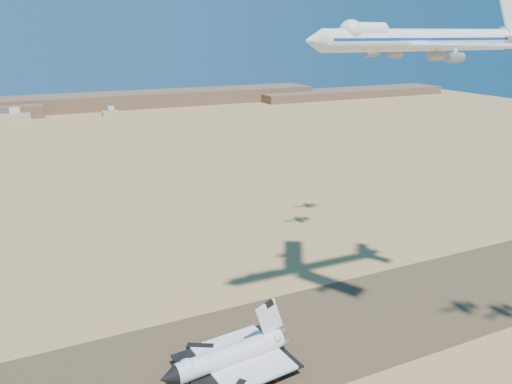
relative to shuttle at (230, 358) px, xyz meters
name	(u,v)px	position (x,y,z in m)	size (l,w,h in m)	color
ground	(246,351)	(8.20, 7.55, -5.25)	(1200.00, 1200.00, 0.00)	#A57C49
runway	(246,351)	(8.20, 7.55, -5.22)	(600.00, 50.00, 0.06)	brown
ridgeline	(124,103)	(73.52, 534.86, 2.38)	(960.00, 90.00, 18.00)	brown
hangars	(11,117)	(-55.79, 485.99, -0.42)	(200.50, 29.50, 30.00)	#A29F8F
shuttle	(230,358)	(0.00, 0.00, 0.00)	(39.79, 27.14, 19.54)	silver
carrier_747	(414,40)	(54.65, -1.40, 84.79)	(73.85, 57.35, 18.43)	white
crew_a	(277,380)	(10.11, -9.28, -4.40)	(0.58, 0.38, 1.59)	#E2480D
crew_b	(253,378)	(4.58, -5.76, -4.33)	(0.84, 0.49, 1.74)	#E2480D
crew_c	(264,377)	(7.49, -6.66, -4.33)	(1.01, 0.52, 1.73)	#E2480D
chase_jet_d	(374,43)	(80.35, 48.80, 82.77)	(15.87, 8.48, 3.95)	white
chase_jet_e	(381,37)	(95.84, 64.65, 84.96)	(14.38, 7.94, 3.59)	white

